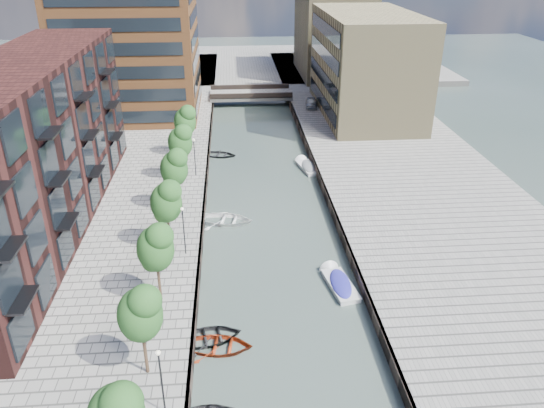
{
  "coord_description": "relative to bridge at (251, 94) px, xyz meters",
  "views": [
    {
      "loc": [
        -3.12,
        -12.77,
        23.3
      ],
      "look_at": [
        0.0,
        27.35,
        3.5
      ],
      "focal_mm": 35.0,
      "sensor_mm": 36.0,
      "label": 1
    }
  ],
  "objects": [
    {
      "name": "sloop_3",
      "position": [
        -4.03,
        -41.11,
        -1.39
      ],
      "size": [
        5.6,
        4.48,
        1.03
      ],
      "primitive_type": "imported",
      "rotation": [
        0.0,
        0.0,
        1.37
      ],
      "color": "white",
      "rests_on": "ground"
    },
    {
      "name": "tree_1",
      "position": [
        -8.5,
        -61.0,
        3.92
      ],
      "size": [
        2.5,
        2.5,
        5.95
      ],
      "color": "#382619",
      "rests_on": "quay_left"
    },
    {
      "name": "tree_2",
      "position": [
        -8.5,
        -54.0,
        3.92
      ],
      "size": [
        2.5,
        2.5,
        5.95
      ],
      "color": "#382619",
      "rests_on": "quay_left"
    },
    {
      "name": "tree_5",
      "position": [
        -8.5,
        -33.0,
        3.92
      ],
      "size": [
        2.5,
        2.5,
        5.95
      ],
      "color": "#382619",
      "rests_on": "quay_left"
    },
    {
      "name": "quay_right",
      "position": [
        16.0,
        -32.0,
        -0.89
      ],
      "size": [
        20.0,
        140.0,
        1.0
      ],
      "primitive_type": "cube",
      "color": "gray",
      "rests_on": "ground"
    },
    {
      "name": "sloop_4",
      "position": [
        -4.79,
        -23.83,
        -1.39
      ],
      "size": [
        4.67,
        3.87,
        0.84
      ],
      "primitive_type": "imported",
      "rotation": [
        0.0,
        0.0,
        1.3
      ],
      "color": "black",
      "rests_on": "ground"
    },
    {
      "name": "lamp_0",
      "position": [
        -7.2,
        -64.0,
        2.12
      ],
      "size": [
        0.24,
        0.24,
        4.12
      ],
      "color": "black",
      "rests_on": "quay_left"
    },
    {
      "name": "tower",
      "position": [
        -17.0,
        -7.0,
        14.61
      ],
      "size": [
        18.0,
        18.0,
        30.0
      ],
      "primitive_type": "cube",
      "color": "brown",
      "rests_on": "quay_left"
    },
    {
      "name": "water",
      "position": [
        0.0,
        -32.0,
        -1.39
      ],
      "size": [
        300.0,
        300.0,
        0.0
      ],
      "primitive_type": "plane",
      "color": "#38473F",
      "rests_on": "ground"
    },
    {
      "name": "lamp_2",
      "position": [
        -7.2,
        -32.0,
        2.12
      ],
      "size": [
        0.24,
        0.24,
        4.12
      ],
      "color": "black",
      "rests_on": "quay_left"
    },
    {
      "name": "car",
      "position": [
        8.93,
        -6.75,
        0.31
      ],
      "size": [
        2.12,
        4.27,
        1.4
      ],
      "primitive_type": "imported",
      "rotation": [
        0.0,
        0.0,
        -0.12
      ],
      "color": "#A5A8A9",
      "rests_on": "quay_right"
    },
    {
      "name": "quay_wall_right",
      "position": [
        6.1,
        -32.0,
        -0.89
      ],
      "size": [
        0.25,
        140.0,
        1.0
      ],
      "primitive_type": "cube",
      "color": "#332823",
      "rests_on": "ground"
    },
    {
      "name": "sloop_2",
      "position": [
        -4.45,
        -58.25,
        -1.39
      ],
      "size": [
        4.72,
        3.66,
        0.9
      ],
      "primitive_type": "imported",
      "rotation": [
        0.0,
        0.0,
        1.44
      ],
      "color": "maroon",
      "rests_on": "ground"
    },
    {
      "name": "quay_wall_left",
      "position": [
        -6.1,
        -32.0,
        -0.89
      ],
      "size": [
        0.25,
        140.0,
        1.0
      ],
      "primitive_type": "cube",
      "color": "#332823",
      "rests_on": "ground"
    },
    {
      "name": "tree_3",
      "position": [
        -8.5,
        -47.0,
        3.92
      ],
      "size": [
        2.5,
        2.5,
        5.95
      ],
      "color": "#382619",
      "rests_on": "quay_left"
    },
    {
      "name": "tan_block_near",
      "position": [
        16.0,
        -10.0,
        6.61
      ],
      "size": [
        12.0,
        25.0,
        14.0
      ],
      "primitive_type": "cube",
      "color": "#8E7F57",
      "rests_on": "quay_right"
    },
    {
      "name": "tree_4",
      "position": [
        -8.5,
        -40.0,
        3.92
      ],
      "size": [
        2.5,
        2.5,
        5.95
      ],
      "color": "#382619",
      "rests_on": "quay_left"
    },
    {
      "name": "motorboat_3",
      "position": [
        4.5,
        -51.83,
        -1.2
      ],
      "size": [
        2.41,
        4.94,
        1.58
      ],
      "color": "silver",
      "rests_on": "ground"
    },
    {
      "name": "apartment_block",
      "position": [
        -20.0,
        -42.0,
        6.61
      ],
      "size": [
        8.0,
        38.0,
        14.0
      ],
      "primitive_type": "cube",
      "color": "black",
      "rests_on": "quay_left"
    },
    {
      "name": "lamp_1",
      "position": [
        -7.2,
        -48.0,
        2.12
      ],
      "size": [
        0.24,
        0.24,
        4.12
      ],
      "color": "black",
      "rests_on": "quay_left"
    },
    {
      "name": "tree_6",
      "position": [
        -8.5,
        -26.0,
        3.92
      ],
      "size": [
        2.5,
        2.5,
        5.95
      ],
      "color": "#382619",
      "rests_on": "quay_left"
    },
    {
      "name": "far_closure",
      "position": [
        0.0,
        28.0,
        -0.89
      ],
      "size": [
        80.0,
        40.0,
        1.0
      ],
      "primitive_type": "cube",
      "color": "gray",
      "rests_on": "ground"
    },
    {
      "name": "motorboat_4",
      "position": [
        5.3,
        -28.47,
        -1.2
      ],
      "size": [
        2.59,
        4.93,
        1.56
      ],
      "color": "white",
      "rests_on": "ground"
    },
    {
      "name": "bridge",
      "position": [
        0.0,
        0.0,
        0.0
      ],
      "size": [
        13.0,
        6.0,
        1.3
      ],
      "color": "gray",
      "rests_on": "ground"
    },
    {
      "name": "sloop_1",
      "position": [
        -5.1,
        -57.36,
        -1.39
      ],
      "size": [
        4.87,
        3.89,
        0.9
      ],
      "primitive_type": "imported",
      "rotation": [
        0.0,
        0.0,
        1.77
      ],
      "color": "black",
      "rests_on": "ground"
    },
    {
      "name": "tan_block_far",
      "position": [
        16.0,
        16.0,
        7.61
      ],
      "size": [
        12.0,
        20.0,
        16.0
      ],
      "primitive_type": "cube",
      "color": "#8E7F57",
      "rests_on": "quay_right"
    }
  ]
}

